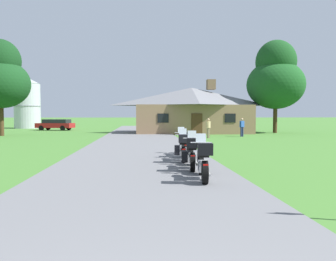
% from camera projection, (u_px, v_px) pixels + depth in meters
% --- Properties ---
extents(ground_plane, '(500.00, 500.00, 0.00)m').
position_uv_depth(ground_plane, '(139.00, 146.00, 21.41)').
color(ground_plane, '#42752D').
extents(asphalt_driveway, '(6.40, 80.00, 0.06)m').
position_uv_depth(asphalt_driveway, '(139.00, 148.00, 19.42)').
color(asphalt_driveway, slate).
rests_on(asphalt_driveway, ground).
extents(motorcycle_white_nearest_to_camera, '(0.69, 2.08, 1.30)m').
position_uv_depth(motorcycle_white_nearest_to_camera, '(203.00, 161.00, 9.78)').
color(motorcycle_white_nearest_to_camera, black).
rests_on(motorcycle_white_nearest_to_camera, asphalt_driveway).
extents(motorcycle_yellow_second_in_row, '(0.89, 2.08, 1.30)m').
position_uv_depth(motorcycle_yellow_second_in_row, '(192.00, 154.00, 11.68)').
color(motorcycle_yellow_second_in_row, black).
rests_on(motorcycle_yellow_second_in_row, asphalt_driveway).
extents(motorcycle_silver_third_in_row, '(0.85, 2.08, 1.30)m').
position_uv_depth(motorcycle_silver_third_in_row, '(183.00, 148.00, 13.77)').
color(motorcycle_silver_third_in_row, black).
rests_on(motorcycle_silver_third_in_row, asphalt_driveway).
extents(motorcycle_silver_farthest_in_row, '(0.66, 2.08, 1.30)m').
position_uv_depth(motorcycle_silver_farthest_in_row, '(184.00, 143.00, 15.72)').
color(motorcycle_silver_farthest_in_row, black).
rests_on(motorcycle_silver_farthest_in_row, asphalt_driveway).
extents(stone_lodge, '(12.73, 7.64, 5.84)m').
position_uv_depth(stone_lodge, '(191.00, 110.00, 37.04)').
color(stone_lodge, '#896B4C').
rests_on(stone_lodge, ground).
extents(bystander_blue_shirt_near_lodge, '(0.51, 0.35, 1.67)m').
position_uv_depth(bystander_blue_shirt_near_lodge, '(242.00, 126.00, 30.41)').
color(bystander_blue_shirt_near_lodge, navy).
rests_on(bystander_blue_shirt_near_lodge, ground).
extents(bystander_tan_shirt_beside_signpost, '(0.41, 0.43, 1.67)m').
position_uv_depth(bystander_tan_shirt_beside_signpost, '(208.00, 127.00, 28.37)').
color(bystander_tan_shirt_beside_signpost, '#75664C').
rests_on(bystander_tan_shirt_beside_signpost, ground).
extents(tree_left_far, '(5.33, 5.33, 8.97)m').
position_uv_depth(tree_left_far, '(0.00, 77.00, 31.38)').
color(tree_left_far, '#422D19').
rests_on(tree_left_far, ground).
extents(tree_right_of_lodge, '(6.17, 6.17, 10.01)m').
position_uv_depth(tree_right_of_lodge, '(276.00, 78.00, 36.49)').
color(tree_right_of_lodge, '#422D19').
rests_on(tree_right_of_lodge, ground).
extents(metal_silo_distant, '(3.78, 3.78, 7.42)m').
position_uv_depth(metal_silo_distant, '(27.00, 103.00, 49.37)').
color(metal_silo_distant, '#B2B7BC').
rests_on(metal_silo_distant, ground).
extents(parked_red_suv_far_left, '(4.90, 2.85, 1.40)m').
position_uv_depth(parked_red_suv_far_left, '(56.00, 124.00, 43.00)').
color(parked_red_suv_far_left, maroon).
rests_on(parked_red_suv_far_left, ground).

